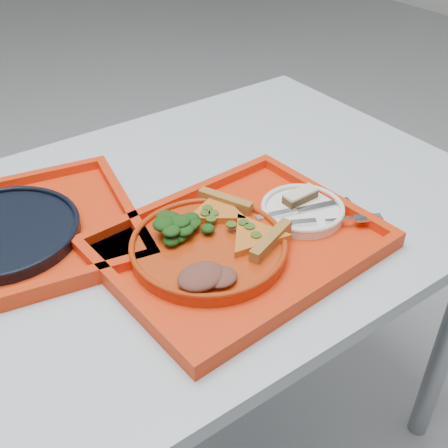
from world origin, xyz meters
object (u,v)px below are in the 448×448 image
(tray_main, at_px, (238,247))
(tray_far, at_px, (5,240))
(navy_plate, at_px, (3,233))
(dessert_bar, at_px, (300,196))
(dinner_plate, at_px, (208,249))

(tray_main, distance_m, tray_far, 0.41)
(tray_main, height_order, navy_plate, navy_plate)
(navy_plate, bearing_deg, dessert_bar, -25.53)
(dinner_plate, bearing_deg, dessert_bar, 3.59)
(tray_main, bearing_deg, dinner_plate, 166.05)
(dinner_plate, relative_size, dessert_bar, 3.82)
(tray_main, bearing_deg, dessert_bar, 4.71)
(tray_far, xyz_separation_m, navy_plate, (0.00, 0.00, 0.01))
(tray_main, height_order, dinner_plate, dinner_plate)
(tray_far, distance_m, dessert_bar, 0.53)
(tray_far, bearing_deg, dinner_plate, -31.88)
(dinner_plate, distance_m, navy_plate, 0.36)
(dinner_plate, xyz_separation_m, navy_plate, (-0.26, 0.24, -0.00))
(navy_plate, height_order, dessert_bar, dessert_bar)
(navy_plate, bearing_deg, tray_far, -90.00)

